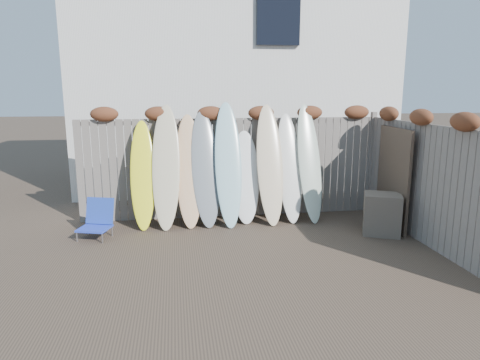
{
  "coord_description": "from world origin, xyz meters",
  "views": [
    {
      "loc": [
        -1.11,
        -6.03,
        2.53
      ],
      "look_at": [
        0.0,
        1.2,
        1.0
      ],
      "focal_mm": 32.0,
      "sensor_mm": 36.0,
      "label": 1
    }
  ],
  "objects": [
    {
      "name": "surfboard_2",
      "position": [
        -0.86,
        1.95,
        1.05
      ],
      "size": [
        0.5,
        0.74,
        2.1
      ],
      "primitive_type": "ellipsoid",
      "rotation": [
        -0.31,
        0.0,
        -0.0
      ],
      "color": "#DFAF85",
      "rests_on": "ground"
    },
    {
      "name": "surfboard_7",
      "position": [
        1.1,
        1.98,
        1.05
      ],
      "size": [
        0.51,
        0.77,
        2.1
      ],
      "primitive_type": "ellipsoid",
      "rotation": [
        -0.31,
        0.0,
        0.05
      ],
      "color": "white",
      "rests_on": "ground"
    },
    {
      "name": "ground",
      "position": [
        0.0,
        0.0,
        0.0
      ],
      "size": [
        80.0,
        80.0,
        0.0
      ],
      "primitive_type": "plane",
      "color": "#493A2D"
    },
    {
      "name": "house",
      "position": [
        0.5,
        6.5,
        3.2
      ],
      "size": [
        8.5,
        5.5,
        6.33
      ],
      "color": "silver",
      "rests_on": "ground"
    },
    {
      "name": "back_fence",
      "position": [
        0.06,
        2.39,
        1.18
      ],
      "size": [
        6.05,
        0.28,
        2.24
      ],
      "color": "slate",
      "rests_on": "ground"
    },
    {
      "name": "surfboard_8",
      "position": [
        1.49,
        1.94,
        1.14
      ],
      "size": [
        0.53,
        0.84,
        2.28
      ],
      "primitive_type": "ellipsoid",
      "rotation": [
        -0.31,
        0.0,
        0.1
      ],
      "color": "beige",
      "rests_on": "ground"
    },
    {
      "name": "surfboard_1",
      "position": [
        -1.28,
        1.93,
        1.14
      ],
      "size": [
        0.59,
        0.85,
        2.29
      ],
      "primitive_type": "ellipsoid",
      "rotation": [
        -0.31,
        0.0,
        -0.09
      ],
      "color": "beige",
      "rests_on": "ground"
    },
    {
      "name": "lattice_panel",
      "position": [
        2.88,
        1.22,
        0.94
      ],
      "size": [
        0.13,
        1.25,
        1.88
      ],
      "primitive_type": "cube",
      "rotation": [
        0.0,
        0.0,
        -0.06
      ],
      "color": "#4B3A2D",
      "rests_on": "ground"
    },
    {
      "name": "surfboard_3",
      "position": [
        -0.55,
        1.95,
        1.08
      ],
      "size": [
        0.6,
        0.81,
        2.16
      ],
      "primitive_type": "ellipsoid",
      "rotation": [
        -0.31,
        0.0,
        0.1
      ],
      "color": "slate",
      "rests_on": "ground"
    },
    {
      "name": "surfboard_5",
      "position": [
        0.23,
        2.02,
        0.89
      ],
      "size": [
        0.58,
        0.67,
        1.77
      ],
      "primitive_type": "ellipsoid",
      "rotation": [
        -0.31,
        0.0,
        -0.06
      ],
      "color": "white",
      "rests_on": "ground"
    },
    {
      "name": "right_fence",
      "position": [
        2.99,
        0.25,
        1.14
      ],
      "size": [
        0.28,
        4.4,
        2.24
      ],
      "color": "slate",
      "rests_on": "ground"
    },
    {
      "name": "surfboard_0",
      "position": [
        -1.72,
        1.95,
        1.0
      ],
      "size": [
        0.45,
        0.71,
        1.99
      ],
      "primitive_type": "ellipsoid",
      "rotation": [
        -0.31,
        0.0,
        -0.0
      ],
      "color": "#FDFB22",
      "rests_on": "ground"
    },
    {
      "name": "surfboard_6",
      "position": [
        0.69,
        1.91,
        1.14
      ],
      "size": [
        0.52,
        0.81,
        2.28
      ],
      "primitive_type": "ellipsoid",
      "rotation": [
        -0.31,
        0.0,
        0.02
      ],
      "color": "beige",
      "rests_on": "ground"
    },
    {
      "name": "surfboard_4",
      "position": [
        -0.12,
        1.9,
        1.16
      ],
      "size": [
        0.5,
        0.82,
        2.33
      ],
      "primitive_type": "ellipsoid",
      "rotation": [
        -0.31,
        0.0,
        -0.0
      ],
      "color": "#9ED3DD",
      "rests_on": "ground"
    },
    {
      "name": "wooden_crate",
      "position": [
        2.52,
        0.85,
        0.37
      ],
      "size": [
        0.79,
        0.74,
        0.74
      ],
      "primitive_type": "cube",
      "rotation": [
        0.0,
        0.0,
        -0.42
      ],
      "color": "brown",
      "rests_on": "ground"
    },
    {
      "name": "beach_chair",
      "position": [
        -2.5,
        1.48,
        0.31
      ],
      "size": [
        0.64,
        0.66,
        0.67
      ],
      "color": "blue",
      "rests_on": "ground"
    }
  ]
}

